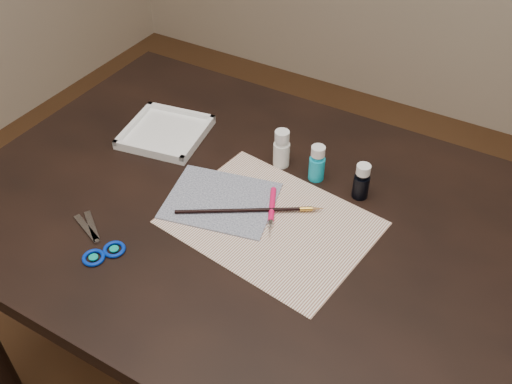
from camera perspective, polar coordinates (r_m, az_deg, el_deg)
The scene contains 10 objects.
table at distance 1.51m, azimuth -0.00°, elevation -12.16°, with size 1.30×0.90×0.75m, color black.
paper at distance 1.20m, azimuth 1.51°, elevation -3.07°, with size 0.41×0.31×0.00m, color white.
canvas at distance 1.25m, azimuth -3.53°, elevation -0.85°, with size 0.23×0.19×0.00m, color #0E1532.
paint_bottle_white at distance 1.32m, azimuth 2.58°, elevation 4.38°, with size 0.04×0.04×0.09m, color white.
paint_bottle_cyan at distance 1.29m, azimuth 6.13°, elevation 2.91°, with size 0.04×0.04×0.09m, color #11A9CB.
paint_bottle_navy at distance 1.25m, azimuth 10.52°, elevation 1.07°, with size 0.04×0.04×0.09m, color black.
paintbrush at distance 1.21m, azimuth -0.61°, elevation -1.82°, with size 0.32×0.01×0.01m, color black, non-canonical shape.
craft_knife at distance 1.21m, azimuth 1.56°, elevation -2.05°, with size 0.15×0.01×0.01m, color #ED0F51, non-canonical shape.
scissors at distance 1.21m, azimuth -16.14°, elevation -4.41°, with size 0.18×0.09×0.01m, color silver, non-canonical shape.
palette_tray at distance 1.45m, azimuth -9.03°, elevation 5.96°, with size 0.19×0.19×0.02m, color white.
Camera 1 is at (0.45, -0.77, 1.59)m, focal length 40.00 mm.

